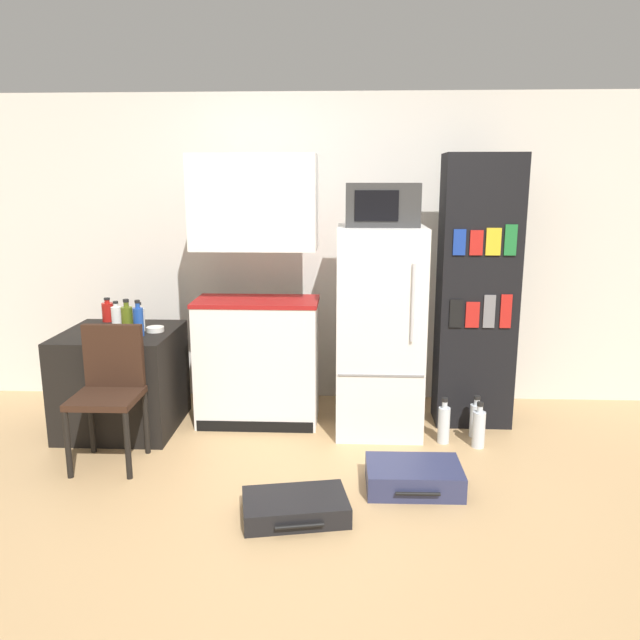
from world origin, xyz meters
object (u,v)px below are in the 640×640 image
at_px(bottle_ketchup_red, 108,311).
at_px(bookshelf, 477,293).
at_px(side_table, 122,380).
at_px(chair, 110,382).
at_px(water_bottle_middle, 479,428).
at_px(water_bottle_back, 476,419).
at_px(water_bottle_front, 444,424).
at_px(bowl, 155,329).
at_px(bottle_clear_short, 139,319).
at_px(suitcase_small_flat, 414,477).
at_px(kitchen_hutch, 257,304).
at_px(bottle_olive_oil, 127,320).
at_px(bottle_blue_soda, 138,321).
at_px(microwave, 382,205).
at_px(suitcase_large_flat, 295,507).
at_px(bottle_milk_white, 116,316).
at_px(refrigerator, 379,330).

bearing_deg(bottle_ketchup_red, bookshelf, -1.78).
bearing_deg(side_table, chair, -76.70).
bearing_deg(water_bottle_middle, water_bottle_back, 84.63).
bearing_deg(water_bottle_back, side_table, 178.60).
bearing_deg(water_bottle_front, bowl, 174.86).
xyz_separation_m(bottle_ketchup_red, bowl, (0.46, -0.31, -0.06)).
xyz_separation_m(bottle_clear_short, suitcase_small_flat, (1.87, -0.87, -0.73)).
relative_size(kitchen_hutch, water_bottle_middle, 6.06).
distance_m(bottle_olive_oil, water_bottle_middle, 2.51).
bearing_deg(water_bottle_back, bottle_blue_soda, -178.45).
bearing_deg(water_bottle_back, bottle_olive_oil, -179.22).
xyz_separation_m(microwave, suitcase_small_flat, (0.17, -0.92, -1.53)).
bearing_deg(bowl, bottle_clear_short, 174.13).
bearing_deg(water_bottle_back, suitcase_large_flat, -136.07).
bearing_deg(suitcase_small_flat, bottle_ketchup_red, 151.45).
bearing_deg(kitchen_hutch, bottle_clear_short, -169.49).
xyz_separation_m(bottle_clear_short, chair, (-0.02, -0.55, -0.29)).
relative_size(bookshelf, bottle_ketchup_red, 10.79).
xyz_separation_m(bottle_milk_white, bowl, (0.32, -0.11, -0.06)).
relative_size(bottle_milk_white, suitcase_small_flat, 0.35).
distance_m(suitcase_small_flat, water_bottle_middle, 0.79).
bearing_deg(water_bottle_front, suitcase_large_flat, -132.62).
bearing_deg(bottle_ketchup_red, water_bottle_front, -11.22).
bearing_deg(refrigerator, bottle_ketchup_red, 173.36).
distance_m(bottle_milk_white, suitcase_small_flat, 2.40).
xyz_separation_m(bookshelf, bottle_olive_oil, (-2.45, -0.32, -0.15)).
bearing_deg(water_bottle_front, water_bottle_middle, -16.20).
xyz_separation_m(bottle_blue_soda, chair, (-0.06, -0.41, -0.31)).
distance_m(bookshelf, bottle_ketchup_red, 2.75).
height_order(bottle_clear_short, suitcase_small_flat, bottle_clear_short).
height_order(side_table, water_bottle_front, side_table).
relative_size(bottle_blue_soda, suitcase_large_flat, 0.41).
height_order(bottle_ketchup_red, water_bottle_back, bottle_ketchup_red).
height_order(side_table, bottle_olive_oil, bottle_olive_oil).
bearing_deg(water_bottle_back, water_bottle_middle, -95.37).
xyz_separation_m(bowl, suitcase_large_flat, (1.09, -1.20, -0.68)).
xyz_separation_m(refrigerator, suitcase_small_flat, (0.17, -0.93, -0.66)).
distance_m(side_table, suitcase_large_flat, 1.83).
bearing_deg(bowl, water_bottle_back, -1.65).
height_order(bottle_milk_white, suitcase_large_flat, bottle_milk_white).
relative_size(kitchen_hutch, bowl, 15.72).
relative_size(bottle_milk_white, bottle_blue_soda, 0.77).
bearing_deg(bottle_milk_white, bottle_clear_short, -26.88).
height_order(refrigerator, bottle_milk_white, refrigerator).
distance_m(bottle_clear_short, bowl, 0.14).
distance_m(bookshelf, bottle_clear_short, 2.42).
bearing_deg(bowl, bottle_milk_white, 160.21).
bearing_deg(microwave, bookshelf, 12.37).
relative_size(bottle_clear_short, suitcase_small_flat, 0.37).
xyz_separation_m(side_table, kitchen_hutch, (0.96, 0.17, 0.54)).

